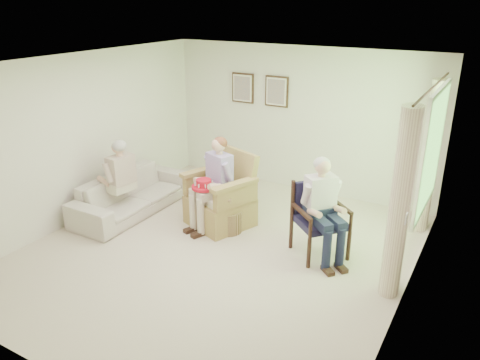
{
  "coord_description": "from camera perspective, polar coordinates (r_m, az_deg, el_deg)",
  "views": [
    {
      "loc": [
        3.17,
        -4.88,
        3.35
      ],
      "look_at": [
        0.23,
        0.22,
        1.05
      ],
      "focal_mm": 35.0,
      "sensor_mm": 36.0,
      "label": 1
    }
  ],
  "objects": [
    {
      "name": "back_wall",
      "position": [
        8.51,
        7.24,
        7.24
      ],
      "size": [
        5.0,
        0.04,
        2.6
      ],
      "primitive_type": "cube",
      "color": "silver",
      "rests_on": "ground"
    },
    {
      "name": "red_hat",
      "position": [
        6.98,
        -4.45,
        -0.61
      ],
      "size": [
        0.36,
        0.36,
        0.14
      ],
      "color": "#B51223",
      "rests_on": "person_wicker"
    },
    {
      "name": "ceiling",
      "position": [
        5.87,
        -3.13,
        13.95
      ],
      "size": [
        5.0,
        5.5,
        0.02
      ],
      "primitive_type": "cube",
      "color": "white",
      "rests_on": "back_wall"
    },
    {
      "name": "person_dark",
      "position": [
        6.3,
        9.71,
        -2.7
      ],
      "size": [
        0.4,
        0.62,
        1.38
      ],
      "rotation": [
        0.0,
        0.0,
        0.85
      ],
      "color": "#191F39",
      "rests_on": "ground"
    },
    {
      "name": "person_sofa",
      "position": [
        7.63,
        -14.68,
        0.56
      ],
      "size": [
        0.42,
        0.62,
        1.28
      ],
      "rotation": [
        0.0,
        0.0,
        -1.71
      ],
      "color": "beige",
      "rests_on": "ground"
    },
    {
      "name": "wicker_armchair",
      "position": [
        7.34,
        -2.3,
        -2.68
      ],
      "size": [
        0.9,
        0.89,
        1.15
      ],
      "rotation": [
        0.0,
        0.0,
        -0.36
      ],
      "color": "#A78E4F",
      "rests_on": "ground"
    },
    {
      "name": "sofa",
      "position": [
        7.96,
        -13.04,
        -1.65
      ],
      "size": [
        2.16,
        0.84,
        0.63
      ],
      "primitive_type": "imported",
      "rotation": [
        0.0,
        0.0,
        1.57
      ],
      "color": "beige",
      "rests_on": "ground"
    },
    {
      "name": "left_wall",
      "position": [
        7.76,
        -18.68,
        4.88
      ],
      "size": [
        0.04,
        5.5,
        2.6
      ],
      "primitive_type": "cube",
      "color": "silver",
      "rests_on": "ground"
    },
    {
      "name": "floor",
      "position": [
        6.72,
        -2.68,
        -8.62
      ],
      "size": [
        5.5,
        5.5,
        0.0
      ],
      "primitive_type": "plane",
      "color": "beige",
      "rests_on": "ground"
    },
    {
      "name": "hatbox",
      "position": [
        7.14,
        -1.47,
        -4.39
      ],
      "size": [
        0.51,
        0.51,
        0.65
      ],
      "color": "tan",
      "rests_on": "ground"
    },
    {
      "name": "wood_armchair",
      "position": [
        6.55,
        10.08,
        -4.31
      ],
      "size": [
        0.65,
        0.61,
        1.01
      ],
      "rotation": [
        0.0,
        0.0,
        0.85
      ],
      "color": "black",
      "rests_on": "ground"
    },
    {
      "name": "front_wall",
      "position": [
        4.34,
        -23.15,
        -8.81
      ],
      "size": [
        5.0,
        0.04,
        2.6
      ],
      "primitive_type": "cube",
      "color": "silver",
      "rests_on": "ground"
    },
    {
      "name": "person_wicker",
      "position": [
        7.04,
        -3.01,
        0.36
      ],
      "size": [
        0.4,
        0.62,
        1.4
      ],
      "rotation": [
        0.0,
        0.0,
        -0.36
      ],
      "color": "beige",
      "rests_on": "ground"
    },
    {
      "name": "window",
      "position": [
        6.37,
        22.42,
        3.59
      ],
      "size": [
        0.13,
        2.5,
        1.63
      ],
      "color": "#2D6B23",
      "rests_on": "right_wall"
    },
    {
      "name": "framed_print_left",
      "position": [
        8.87,
        0.32,
        11.16
      ],
      "size": [
        0.45,
        0.05,
        0.55
      ],
      "color": "#382114",
      "rests_on": "back_wall"
    },
    {
      "name": "right_wall",
      "position": [
        5.33,
        20.37,
        -2.7
      ],
      "size": [
        0.04,
        5.5,
        2.6
      ],
      "primitive_type": "cube",
      "color": "silver",
      "rests_on": "ground"
    },
    {
      "name": "curtain_left",
      "position": [
        5.62,
        18.91,
        -2.97
      ],
      "size": [
        0.34,
        0.34,
        2.3
      ],
      "primitive_type": "cylinder",
      "color": "#F5ECC0",
      "rests_on": "ground"
    },
    {
      "name": "framed_print_right",
      "position": [
        8.55,
        4.47,
        10.71
      ],
      "size": [
        0.45,
        0.05,
        0.55
      ],
      "color": "#382114",
      "rests_on": "back_wall"
    },
    {
      "name": "curtain_right",
      "position": [
        7.44,
        22.11,
        2.53
      ],
      "size": [
        0.34,
        0.34,
        2.3
      ],
      "primitive_type": "cylinder",
      "color": "#F5ECC0",
      "rests_on": "ground"
    }
  ]
}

